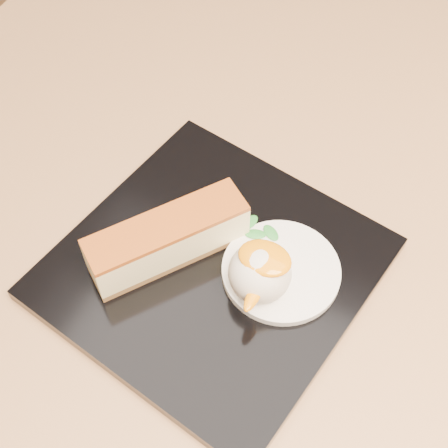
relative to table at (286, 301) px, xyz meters
The scene contains 7 objects.
table is the anchor object (origin of this frame).
dessert_plate 0.19m from the table, 117.15° to the right, with size 0.22×0.22×0.01m, color black.
cheesecake 0.22m from the table, 131.45° to the right, with size 0.10×0.12×0.04m.
cream_smear 0.18m from the table, 83.53° to the right, with size 0.09×0.09×0.01m, color white.
ice_cream_scoop 0.21m from the table, 91.53° to the right, with size 0.05×0.05×0.05m, color white.
mango_sauce 0.23m from the table, 90.22° to the right, with size 0.04×0.03×0.01m, color orange.
mint_sprig 0.18m from the table, 116.89° to the right, with size 0.04×0.02×0.00m.
Camera 1 is at (0.07, -0.31, 1.14)m, focal length 50.00 mm.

